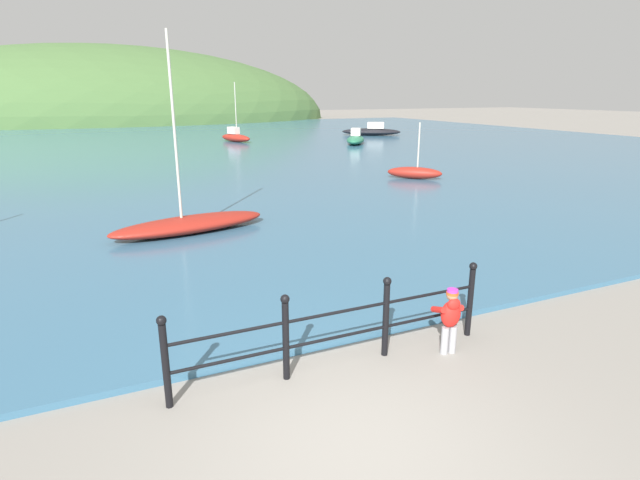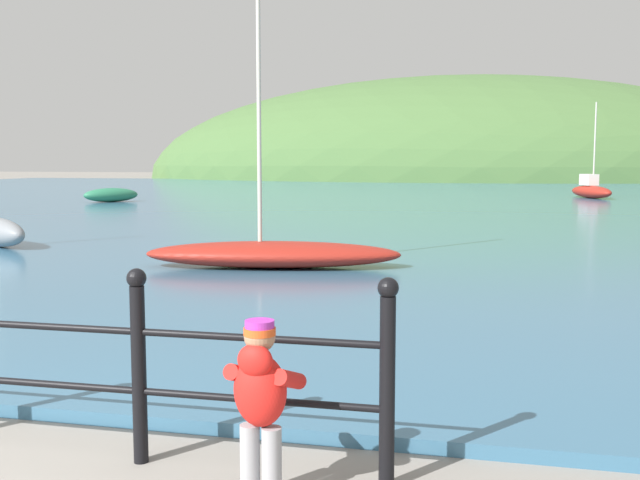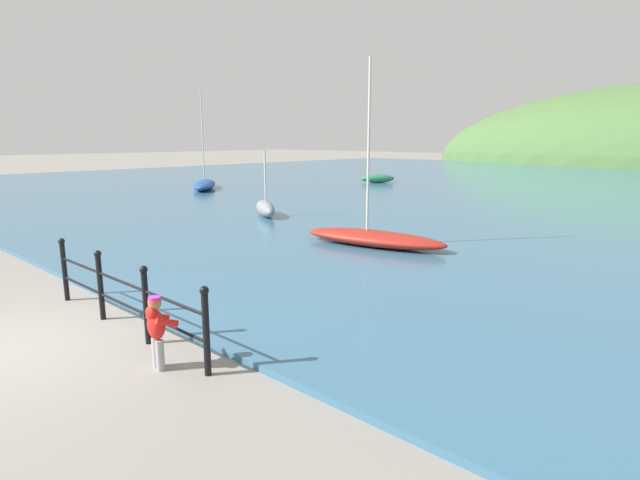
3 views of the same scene
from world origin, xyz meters
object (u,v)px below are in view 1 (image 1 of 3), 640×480
at_px(child_in_coat, 450,315).
at_px(boat_far_right, 190,223).
at_px(boat_twin_mast, 235,137).
at_px(boat_far_left, 415,172).
at_px(boat_blue_hull, 356,139).
at_px(boat_mid_harbor, 372,131).

height_order(child_in_coat, boat_far_right, boat_far_right).
height_order(boat_twin_mast, boat_far_right, boat_far_right).
bearing_deg(boat_far_left, boat_blue_hull, 71.23).
bearing_deg(boat_far_right, boat_mid_harbor, 51.52).
xyz_separation_m(child_in_coat, boat_far_right, (-2.29, 7.91, -0.26)).
distance_m(child_in_coat, boat_blue_hull, 30.35).
bearing_deg(boat_blue_hull, boat_twin_mast, 145.54).
bearing_deg(child_in_coat, boat_far_left, 57.24).
bearing_deg(boat_twin_mast, boat_mid_harbor, 4.67).
bearing_deg(boat_far_right, child_in_coat, -73.84).
bearing_deg(boat_far_right, boat_far_left, 24.53).
height_order(boat_blue_hull, boat_far_right, boat_far_right).
bearing_deg(boat_far_left, child_in_coat, -122.76).
xyz_separation_m(boat_blue_hull, boat_far_right, (-15.44, -19.44, -0.11)).
bearing_deg(boat_twin_mast, boat_far_left, -82.61).
bearing_deg(boat_mid_harbor, child_in_coat, -118.33).
relative_size(child_in_coat, boat_mid_harbor, 0.19).
xyz_separation_m(child_in_coat, boat_twin_mast, (5.59, 32.54, -0.13)).
bearing_deg(boat_mid_harbor, boat_twin_mast, -175.33).
bearing_deg(boat_blue_hull, child_in_coat, -115.67).
bearing_deg(boat_far_left, boat_far_right, -155.47).
distance_m(child_in_coat, boat_twin_mast, 33.01).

